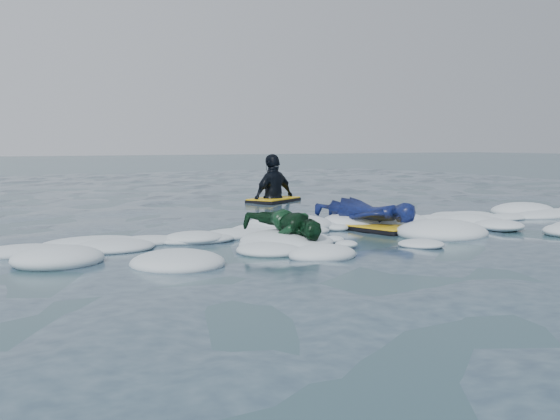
# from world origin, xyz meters

# --- Properties ---
(ground) EXTENTS (120.00, 120.00, 0.00)m
(ground) POSITION_xyz_m (0.00, 0.00, 0.00)
(ground) COLOR #18323B
(ground) RESTS_ON ground
(foam_band) EXTENTS (12.00, 3.10, 0.30)m
(foam_band) POSITION_xyz_m (0.00, 1.03, 0.00)
(foam_band) COLOR silver
(foam_band) RESTS_ON ground
(prone_woman_unit) EXTENTS (1.03, 1.75, 0.43)m
(prone_woman_unit) POSITION_xyz_m (1.36, 1.48, 0.22)
(prone_woman_unit) COLOR black
(prone_woman_unit) RESTS_ON ground
(prone_child_unit) EXTENTS (0.73, 1.23, 0.45)m
(prone_child_unit) POSITION_xyz_m (-0.48, 0.52, 0.23)
(prone_child_unit) COLOR black
(prone_child_unit) RESTS_ON ground
(waiting_rider_unit) EXTENTS (1.41, 1.23, 1.86)m
(waiting_rider_unit) POSITION_xyz_m (2.28, 6.14, 0.08)
(waiting_rider_unit) COLOR black
(waiting_rider_unit) RESTS_ON ground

